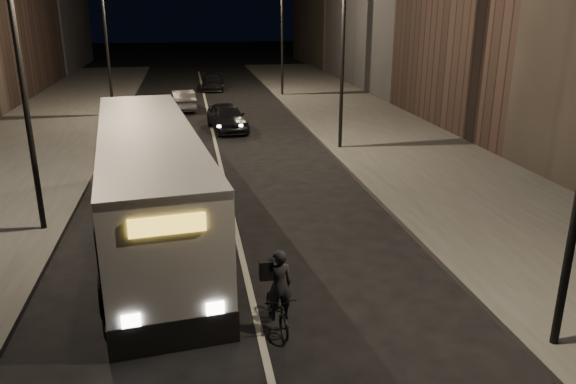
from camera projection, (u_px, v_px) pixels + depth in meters
name	position (u px, v px, depth m)	size (l,w,h in m)	color
ground	(247.00, 279.00, 13.83)	(180.00, 180.00, 0.00)	black
sidewalk_right	(385.00, 136.00, 28.28)	(7.00, 70.00, 0.16)	#373735
sidewalk_left	(28.00, 151.00, 25.45)	(7.00, 70.00, 0.16)	#373735
streetlight_right_mid	(337.00, 30.00, 24.20)	(1.20, 0.44, 8.12)	black
streetlight_right_far	(278.00, 20.00, 39.13)	(1.20, 0.44, 8.12)	black
streetlight_left_near	(28.00, 47.00, 14.96)	(1.20, 0.44, 8.12)	black
streetlight_left_far	(109.00, 24.00, 31.75)	(1.20, 0.44, 8.12)	black
city_bus	(150.00, 180.00, 15.78)	(3.88, 12.09, 3.21)	silver
cyclist_on_bicycle	(278.00, 302.00, 11.57)	(0.74, 1.65, 1.84)	black
car_near	(227.00, 117.00, 29.82)	(1.69, 4.19, 1.43)	black
car_mid	(183.00, 100.00, 35.56)	(1.36, 3.91, 1.29)	#3A3A3D
car_far	(213.00, 82.00, 43.96)	(1.70, 4.17, 1.21)	black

